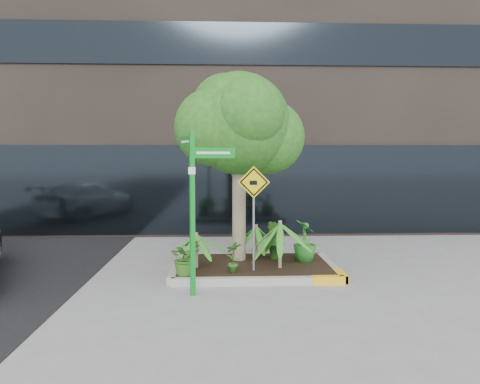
{
  "coord_description": "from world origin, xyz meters",
  "views": [
    {
      "loc": [
        -0.49,
        -9.2,
        2.35
      ],
      "look_at": [
        -0.09,
        0.2,
        1.65
      ],
      "focal_mm": 35.0,
      "sensor_mm": 36.0,
      "label": 1
    }
  ],
  "objects": [
    {
      "name": "shrub_c",
      "position": [
        -0.24,
        -0.43,
        0.46
      ],
      "size": [
        0.44,
        0.44,
        0.61
      ],
      "primitive_type": "imported",
      "rotation": [
        0.0,
        0.0,
        3.67
      ],
      "color": "#295F1D",
      "rests_on": "planter"
    },
    {
      "name": "building",
      "position": [
        0.5,
        8.5,
        7.5
      ],
      "size": [
        18.0,
        8.0,
        15.0
      ],
      "primitive_type": "cube",
      "color": "#2D2621",
      "rests_on": "ground"
    },
    {
      "name": "ground",
      "position": [
        0.0,
        0.0,
        0.0
      ],
      "size": [
        80.0,
        80.0,
        0.0
      ],
      "primitive_type": "plane",
      "color": "gray",
      "rests_on": "ground"
    },
    {
      "name": "palm_left",
      "position": [
        -0.97,
        0.03,
        0.81
      ],
      "size": [
        0.79,
        0.79,
        0.88
      ],
      "color": "gray",
      "rests_on": "ground"
    },
    {
      "name": "street_sign_post",
      "position": [
        -0.93,
        -1.31,
        1.71
      ],
      "size": [
        0.98,
        0.79,
        2.77
      ],
      "rotation": [
        0.0,
        0.0,
        0.32
      ],
      "color": "#0C8B21",
      "rests_on": "ground"
    },
    {
      "name": "cattle_sign",
      "position": [
        0.16,
        -0.23,
        1.52
      ],
      "size": [
        0.62,
        0.19,
        2.03
      ],
      "rotation": [
        0.0,
        0.0,
        -0.06
      ],
      "color": "slate",
      "rests_on": "ground"
    },
    {
      "name": "planter",
      "position": [
        0.23,
        0.27,
        0.1
      ],
      "size": [
        3.35,
        2.36,
        0.15
      ],
      "color": "#9E9E99",
      "rests_on": "ground"
    },
    {
      "name": "shrub_d",
      "position": [
        0.72,
        0.75,
        0.57
      ],
      "size": [
        0.53,
        0.53,
        0.83
      ],
      "primitive_type": "imported",
      "rotation": [
        0.0,
        0.0,
        4.87
      ],
      "color": "#235819",
      "rests_on": "planter"
    },
    {
      "name": "tree",
      "position": [
        -0.09,
        0.73,
        3.05
      ],
      "size": [
        2.78,
        2.47,
        4.18
      ],
      "color": "gray",
      "rests_on": "ground"
    },
    {
      "name": "palm_front",
      "position": [
        0.69,
        -0.07,
        1.04
      ],
      "size": [
        1.07,
        1.07,
        1.18
      ],
      "color": "gray",
      "rests_on": "ground"
    },
    {
      "name": "shrub_b",
      "position": [
        1.29,
        0.47,
        0.59
      ],
      "size": [
        0.56,
        0.56,
        0.88
      ],
      "primitive_type": "imported",
      "rotation": [
        0.0,
        0.0,
        1.72
      ],
      "color": "#236E21",
      "rests_on": "planter"
    },
    {
      "name": "shrub_a",
      "position": [
        -1.15,
        -0.55,
        0.48
      ],
      "size": [
        0.85,
        0.85,
        0.67
      ],
      "primitive_type": "imported",
      "rotation": [
        0.0,
        0.0,
        0.78
      ],
      "color": "#2E631C",
      "rests_on": "planter"
    },
    {
      "name": "palm_back",
      "position": [
        0.3,
        0.97,
        0.82
      ],
      "size": [
        0.81,
        0.81,
        0.9
      ],
      "color": "gray",
      "rests_on": "ground"
    }
  ]
}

